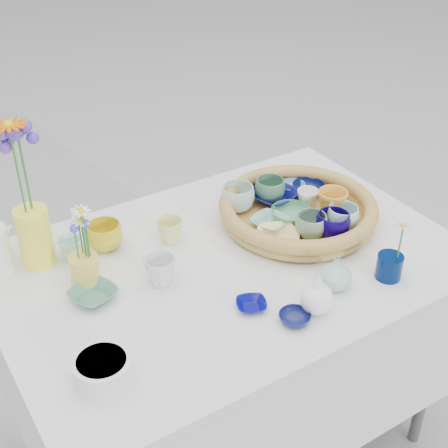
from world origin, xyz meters
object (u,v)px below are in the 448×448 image
display_table (227,438)px  bud_vase_seafoam (335,273)px  tall_vase_yellow (35,237)px  wicker_tray (298,211)px

display_table → bud_vase_seafoam: size_ratio=13.67×
display_table → tall_vase_yellow: bearing=149.3°
display_table → bud_vase_seafoam: bud_vase_seafoam is taller
wicker_tray → tall_vase_yellow: bearing=163.6°
bud_vase_seafoam → display_table: bearing=124.0°
display_table → wicker_tray: bearing=10.1°
display_table → wicker_tray: 0.85m
display_table → wicker_tray: size_ratio=2.66×
display_table → tall_vase_yellow: 0.99m
display_table → wicker_tray: wicker_tray is taller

